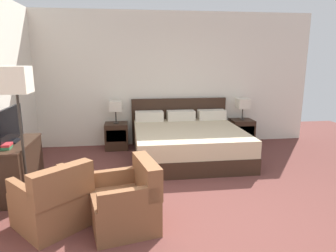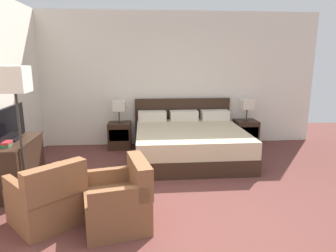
# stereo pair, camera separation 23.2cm
# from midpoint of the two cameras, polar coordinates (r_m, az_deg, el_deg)

# --- Properties ---
(ground_plane) EXTENTS (10.57, 10.57, 0.00)m
(ground_plane) POSITION_cam_midpoint_polar(r_m,az_deg,el_deg) (3.49, 4.46, -19.29)
(ground_plane) COLOR brown
(wall_back) EXTENTS (6.49, 0.06, 2.81)m
(wall_back) POSITION_cam_midpoint_polar(r_m,az_deg,el_deg) (6.49, -1.92, 8.81)
(wall_back) COLOR silver
(wall_back) RESTS_ON ground
(bed) EXTENTS (2.06, 2.06, 1.01)m
(bed) POSITION_cam_midpoint_polar(r_m,az_deg,el_deg) (5.70, 2.57, -2.96)
(bed) COLOR #332116
(bed) RESTS_ON ground
(nightstand_left) EXTENTS (0.47, 0.44, 0.54)m
(nightstand_left) POSITION_cam_midpoint_polar(r_m,az_deg,el_deg) (6.34, -10.79, -1.88)
(nightstand_left) COLOR #332116
(nightstand_left) RESTS_ON ground
(nightstand_right) EXTENTS (0.47, 0.44, 0.54)m
(nightstand_right) POSITION_cam_midpoint_polar(r_m,az_deg,el_deg) (6.75, 12.86, -1.09)
(nightstand_right) COLOR #332116
(nightstand_right) RESTS_ON ground
(table_lamp_left) EXTENTS (0.25, 0.25, 0.46)m
(table_lamp_left) POSITION_cam_midpoint_polar(r_m,az_deg,el_deg) (6.22, -11.03, 3.67)
(table_lamp_left) COLOR #332D28
(table_lamp_left) RESTS_ON nightstand_left
(table_lamp_right) EXTENTS (0.25, 0.25, 0.46)m
(table_lamp_right) POSITION_cam_midpoint_polar(r_m,az_deg,el_deg) (6.63, 13.12, 4.13)
(table_lamp_right) COLOR #332D28
(table_lamp_right) RESTS_ON nightstand_right
(dresser) EXTENTS (0.53, 1.04, 0.73)m
(dresser) POSITION_cam_midpoint_polar(r_m,az_deg,el_deg) (4.72, -28.67, -7.02)
(dresser) COLOR #332116
(dresser) RESTS_ON ground
(tv) EXTENTS (0.18, 0.84, 0.47)m
(tv) POSITION_cam_midpoint_polar(r_m,az_deg,el_deg) (4.63, -29.13, 0.07)
(tv) COLOR black
(tv) RESTS_ON dresser
(book_red_cover) EXTENTS (0.25, 0.20, 0.04)m
(book_red_cover) POSITION_cam_midpoint_polar(r_m,az_deg,el_deg) (4.38, -30.57, -3.57)
(book_red_cover) COLOR #2D7042
(book_red_cover) RESTS_ON dresser
(book_blue_cover) EXTENTS (0.25, 0.19, 0.03)m
(book_blue_cover) POSITION_cam_midpoint_polar(r_m,az_deg,el_deg) (4.37, -30.54, -3.15)
(book_blue_cover) COLOR #B7282D
(book_blue_cover) RESTS_ON book_red_cover
(armchair_by_window) EXTENTS (0.97, 0.97, 0.76)m
(armchair_by_window) POSITION_cam_midpoint_polar(r_m,az_deg,el_deg) (3.69, -22.72, -13.38)
(armchair_by_window) COLOR brown
(armchair_by_window) RESTS_ON ground
(armchair_companion) EXTENTS (0.82, 0.81, 0.76)m
(armchair_companion) POSITION_cam_midpoint_polar(r_m,az_deg,el_deg) (3.47, -9.71, -14.26)
(armchair_companion) COLOR brown
(armchair_companion) RESTS_ON ground
(floor_lamp) EXTENTS (0.32, 0.32, 1.76)m
(floor_lamp) POSITION_cam_midpoint_polar(r_m,az_deg,el_deg) (4.04, -28.39, 6.04)
(floor_lamp) COLOR #332D28
(floor_lamp) RESTS_ON ground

